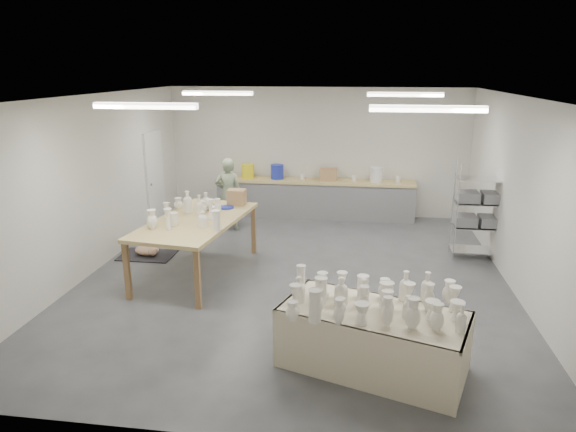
# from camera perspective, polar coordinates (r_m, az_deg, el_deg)

# --- Properties ---
(room) EXTENTS (8.00, 8.02, 3.00)m
(room) POSITION_cam_1_polar(r_m,az_deg,el_deg) (8.30, 0.20, 6.69)
(room) COLOR #424449
(room) RESTS_ON ground
(back_counter) EXTENTS (4.60, 0.60, 1.24)m
(back_counter) POSITION_cam_1_polar(r_m,az_deg,el_deg) (12.11, 2.97, 2.10)
(back_counter) COLOR tan
(back_counter) RESTS_ON ground
(wire_shelf) EXTENTS (0.88, 0.48, 1.80)m
(wire_shelf) POSITION_cam_1_polar(r_m,az_deg,el_deg) (9.99, 20.42, 0.61)
(wire_shelf) COLOR silver
(wire_shelf) RESTS_ON ground
(drying_table) EXTENTS (2.32, 1.66, 1.11)m
(drying_table) POSITION_cam_1_polar(r_m,az_deg,el_deg) (6.20, 9.38, -12.87)
(drying_table) COLOR olive
(drying_table) RESTS_ON ground
(work_table) EXTENTS (1.63, 2.75, 1.35)m
(work_table) POSITION_cam_1_polar(r_m,az_deg,el_deg) (8.82, -9.94, -0.23)
(work_table) COLOR tan
(work_table) RESTS_ON ground
(rug) EXTENTS (1.00, 0.70, 0.02)m
(rug) POSITION_cam_1_polar(r_m,az_deg,el_deg) (10.08, -15.36, -4.22)
(rug) COLOR black
(rug) RESTS_ON ground
(cat) EXTENTS (0.53, 0.44, 0.20)m
(cat) POSITION_cam_1_polar(r_m,az_deg,el_deg) (10.02, -15.32, -3.67)
(cat) COLOR white
(cat) RESTS_ON rug
(potter) EXTENTS (0.63, 0.46, 1.58)m
(potter) POSITION_cam_1_polar(r_m,az_deg,el_deg) (11.15, -6.63, 2.41)
(potter) COLOR gray
(potter) RESTS_ON ground
(red_stool) EXTENTS (0.37, 0.37, 0.29)m
(red_stool) POSITION_cam_1_polar(r_m,az_deg,el_deg) (11.54, -6.21, 0.14)
(red_stool) COLOR #AF2319
(red_stool) RESTS_ON ground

